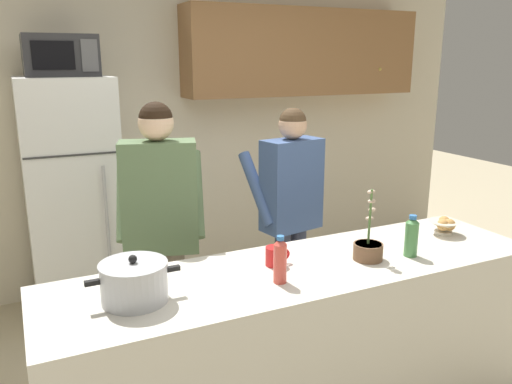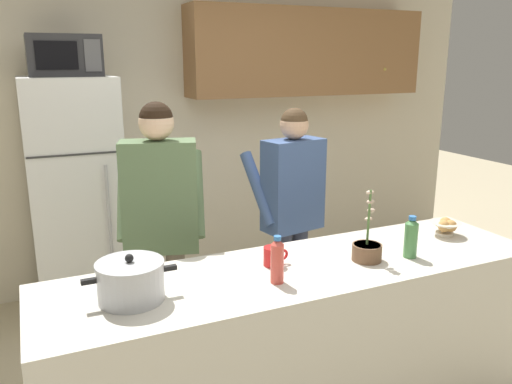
{
  "view_description": "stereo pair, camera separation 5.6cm",
  "coord_description": "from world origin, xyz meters",
  "px_view_note": "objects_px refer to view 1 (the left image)",
  "views": [
    {
      "loc": [
        -1.23,
        -2.03,
        1.91
      ],
      "look_at": [
        0.0,
        0.55,
        1.17
      ],
      "focal_mm": 36.14,
      "sensor_mm": 36.0,
      "label": 1
    },
    {
      "loc": [
        -1.18,
        -2.06,
        1.91
      ],
      "look_at": [
        0.0,
        0.55,
        1.17
      ],
      "focal_mm": 36.14,
      "sensor_mm": 36.0,
      "label": 2
    }
  ],
  "objects_px": {
    "microwave": "(60,56)",
    "coffee_mug": "(275,256)",
    "cooking_pot": "(134,282)",
    "bottle_mid_counter": "(411,236)",
    "bread_bowl": "(444,226)",
    "person_by_sink": "(290,198)",
    "bottle_near_edge": "(280,260)",
    "person_near_pot": "(160,211)",
    "potted_orchid": "(368,248)",
    "refrigerator": "(73,201)"
  },
  "relations": [
    {
      "from": "person_by_sink",
      "to": "potted_orchid",
      "type": "xyz_separation_m",
      "value": [
        -0.09,
        -0.97,
        -0.02
      ]
    },
    {
      "from": "microwave",
      "to": "bread_bowl",
      "type": "distance_m",
      "value": 2.73
    },
    {
      "from": "person_by_sink",
      "to": "coffee_mug",
      "type": "distance_m",
      "value": 1.0
    },
    {
      "from": "refrigerator",
      "to": "bread_bowl",
      "type": "xyz_separation_m",
      "value": [
        1.85,
        -1.79,
        0.08
      ]
    },
    {
      "from": "microwave",
      "to": "bottle_near_edge",
      "type": "distance_m",
      "value": 2.25
    },
    {
      "from": "cooking_pot",
      "to": "bread_bowl",
      "type": "relative_size",
      "value": 2.21
    },
    {
      "from": "cooking_pot",
      "to": "potted_orchid",
      "type": "relative_size",
      "value": 1.08
    },
    {
      "from": "cooking_pot",
      "to": "coffee_mug",
      "type": "xyz_separation_m",
      "value": [
        0.71,
        0.09,
        -0.04
      ]
    },
    {
      "from": "coffee_mug",
      "to": "bottle_near_edge",
      "type": "relative_size",
      "value": 0.58
    },
    {
      "from": "refrigerator",
      "to": "bottle_near_edge",
      "type": "height_order",
      "value": "refrigerator"
    },
    {
      "from": "coffee_mug",
      "to": "potted_orchid",
      "type": "bearing_deg",
      "value": -16.48
    },
    {
      "from": "person_near_pot",
      "to": "refrigerator",
      "type": "bearing_deg",
      "value": 109.18
    },
    {
      "from": "person_near_pot",
      "to": "potted_orchid",
      "type": "bearing_deg",
      "value": -45.16
    },
    {
      "from": "refrigerator",
      "to": "person_near_pot",
      "type": "bearing_deg",
      "value": -70.82
    },
    {
      "from": "bottle_mid_counter",
      "to": "potted_orchid",
      "type": "xyz_separation_m",
      "value": [
        -0.23,
        0.06,
        -0.05
      ]
    },
    {
      "from": "cooking_pot",
      "to": "potted_orchid",
      "type": "bearing_deg",
      "value": -2.24
    },
    {
      "from": "microwave",
      "to": "potted_orchid",
      "type": "relative_size",
      "value": 1.3
    },
    {
      "from": "microwave",
      "to": "coffee_mug",
      "type": "height_order",
      "value": "microwave"
    },
    {
      "from": "refrigerator",
      "to": "potted_orchid",
      "type": "distance_m",
      "value": 2.26
    },
    {
      "from": "cooking_pot",
      "to": "potted_orchid",
      "type": "height_order",
      "value": "potted_orchid"
    },
    {
      "from": "person_by_sink",
      "to": "refrigerator",
      "type": "bearing_deg",
      "value": 144.15
    },
    {
      "from": "person_by_sink",
      "to": "coffee_mug",
      "type": "bearing_deg",
      "value": -123.59
    },
    {
      "from": "person_near_pot",
      "to": "person_by_sink",
      "type": "xyz_separation_m",
      "value": [
        0.93,
        0.12,
        -0.06
      ]
    },
    {
      "from": "person_near_pot",
      "to": "coffee_mug",
      "type": "relative_size",
      "value": 12.87
    },
    {
      "from": "cooking_pot",
      "to": "bottle_near_edge",
      "type": "relative_size",
      "value": 1.78
    },
    {
      "from": "microwave",
      "to": "coffee_mug",
      "type": "bearing_deg",
      "value": -66.82
    },
    {
      "from": "cooking_pot",
      "to": "bread_bowl",
      "type": "xyz_separation_m",
      "value": [
        1.82,
        0.08,
        -0.03
      ]
    },
    {
      "from": "person_near_pot",
      "to": "coffee_mug",
      "type": "xyz_separation_m",
      "value": [
        0.38,
        -0.71,
        -0.09
      ]
    },
    {
      "from": "person_near_pot",
      "to": "person_by_sink",
      "type": "relative_size",
      "value": 1.05
    },
    {
      "from": "person_by_sink",
      "to": "bread_bowl",
      "type": "height_order",
      "value": "person_by_sink"
    },
    {
      "from": "person_near_pot",
      "to": "microwave",
      "type": "bearing_deg",
      "value": 109.55
    },
    {
      "from": "person_near_pot",
      "to": "potted_orchid",
      "type": "relative_size",
      "value": 4.57
    },
    {
      "from": "refrigerator",
      "to": "cooking_pot",
      "type": "xyz_separation_m",
      "value": [
        0.04,
        -1.87,
        0.11
      ]
    },
    {
      "from": "cooking_pot",
      "to": "bottle_mid_counter",
      "type": "relative_size",
      "value": 1.81
    },
    {
      "from": "refrigerator",
      "to": "potted_orchid",
      "type": "height_order",
      "value": "refrigerator"
    },
    {
      "from": "bread_bowl",
      "to": "potted_orchid",
      "type": "xyz_separation_m",
      "value": [
        -0.64,
        -0.12,
        0.01
      ]
    },
    {
      "from": "bottle_mid_counter",
      "to": "refrigerator",
      "type": "bearing_deg",
      "value": 126.24
    },
    {
      "from": "person_near_pot",
      "to": "cooking_pot",
      "type": "xyz_separation_m",
      "value": [
        -0.33,
        -0.8,
        -0.05
      ]
    },
    {
      "from": "microwave",
      "to": "coffee_mug",
      "type": "xyz_separation_m",
      "value": [
        0.75,
        -1.75,
        -0.97
      ]
    },
    {
      "from": "bread_bowl",
      "to": "person_near_pot",
      "type": "bearing_deg",
      "value": 154.02
    },
    {
      "from": "person_by_sink",
      "to": "bottle_mid_counter",
      "type": "xyz_separation_m",
      "value": [
        0.14,
        -1.02,
        0.03
      ]
    },
    {
      "from": "coffee_mug",
      "to": "bottle_near_edge",
      "type": "height_order",
      "value": "bottle_near_edge"
    },
    {
      "from": "coffee_mug",
      "to": "person_near_pot",
      "type": "bearing_deg",
      "value": 118.17
    },
    {
      "from": "person_near_pot",
      "to": "bread_bowl",
      "type": "relative_size",
      "value": 9.36
    },
    {
      "from": "microwave",
      "to": "cooking_pot",
      "type": "relative_size",
      "value": 1.21
    },
    {
      "from": "refrigerator",
      "to": "bread_bowl",
      "type": "height_order",
      "value": "refrigerator"
    },
    {
      "from": "microwave",
      "to": "bread_bowl",
      "type": "bearing_deg",
      "value": -43.61
    },
    {
      "from": "cooking_pot",
      "to": "bottle_mid_counter",
      "type": "bearing_deg",
      "value": -4.13
    },
    {
      "from": "refrigerator",
      "to": "person_near_pot",
      "type": "height_order",
      "value": "refrigerator"
    },
    {
      "from": "bottle_near_edge",
      "to": "person_near_pot",
      "type": "bearing_deg",
      "value": 108.86
    }
  ]
}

